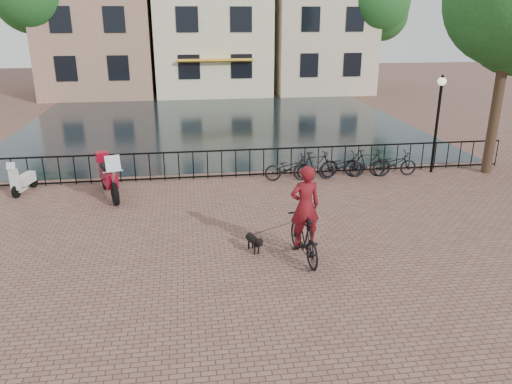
{
  "coord_description": "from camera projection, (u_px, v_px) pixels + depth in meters",
  "views": [
    {
      "loc": [
        -1.72,
        -8.89,
        5.48
      ],
      "look_at": [
        0.0,
        3.0,
        1.2
      ],
      "focal_mm": 35.0,
      "sensor_mm": 36.0,
      "label": 1
    }
  ],
  "objects": [
    {
      "name": "canal_water",
      "position": [
        218.0,
        124.0,
        26.49
      ],
      "size": [
        20.0,
        20.0,
        0.0
      ],
      "primitive_type": "plane",
      "color": "black",
      "rests_on": "ground"
    },
    {
      "name": "canal_house_mid",
      "position": [
        210.0,
        9.0,
        36.42
      ],
      "size": [
        8.0,
        9.5,
        11.8
      ],
      "color": "beige",
      "rests_on": "ground"
    },
    {
      "name": "parked_bike_0",
      "position": [
        289.0,
        168.0,
        17.35
      ],
      "size": [
        1.73,
        0.63,
        0.9
      ],
      "primitive_type": "imported",
      "rotation": [
        0.0,
        0.0,
        1.55
      ],
      "color": "black",
      "rests_on": "ground"
    },
    {
      "name": "lamp_post",
      "position": [
        439.0,
        108.0,
        17.62
      ],
      "size": [
        0.3,
        0.3,
        3.45
      ],
      "color": "black",
      "rests_on": "ground"
    },
    {
      "name": "motorcycle",
      "position": [
        108.0,
        172.0,
        15.69
      ],
      "size": [
        1.22,
        2.32,
        1.62
      ],
      "rotation": [
        0.0,
        0.0,
        0.32
      ],
      "color": "maroon",
      "rests_on": "ground"
    },
    {
      "name": "parked_bike_1",
      "position": [
        316.0,
        165.0,
        17.46
      ],
      "size": [
        1.71,
        0.68,
        1.0
      ],
      "primitive_type": "imported",
      "rotation": [
        0.0,
        0.0,
        1.7
      ],
      "color": "black",
      "rests_on": "ground"
    },
    {
      "name": "dog",
      "position": [
        254.0,
        242.0,
        12.16
      ],
      "size": [
        0.45,
        0.75,
        0.48
      ],
      "rotation": [
        0.0,
        0.0,
        0.33
      ],
      "color": "black",
      "rests_on": "ground"
    },
    {
      "name": "tree_far_right",
      "position": [
        376.0,
        2.0,
        35.02
      ],
      "size": [
        4.76,
        4.76,
        8.76
      ],
      "color": "black",
      "rests_on": "ground"
    },
    {
      "name": "cyclist",
      "position": [
        305.0,
        219.0,
        11.53
      ],
      "size": [
        0.9,
        2.02,
        2.69
      ],
      "rotation": [
        0.0,
        0.0,
        3.25
      ],
      "color": "black",
      "rests_on": "ground"
    },
    {
      "name": "parked_bike_4",
      "position": [
        393.0,
        163.0,
        17.86
      ],
      "size": [
        1.74,
        0.68,
        0.9
      ],
      "primitive_type": "imported",
      "rotation": [
        0.0,
        0.0,
        1.52
      ],
      "color": "black",
      "rests_on": "ground"
    },
    {
      "name": "ground",
      "position": [
        277.0,
        294.0,
        10.36
      ],
      "size": [
        100.0,
        100.0,
        0.0
      ],
      "primitive_type": "plane",
      "color": "brown",
      "rests_on": "ground"
    },
    {
      "name": "canal_house_left",
      "position": [
        96.0,
        1.0,
        35.17
      ],
      "size": [
        7.5,
        9.0,
        12.8
      ],
      "color": "#996659",
      "rests_on": "ground"
    },
    {
      "name": "parked_bike_3",
      "position": [
        368.0,
        163.0,
        17.72
      ],
      "size": [
        1.7,
        0.63,
        1.0
      ],
      "primitive_type": "imported",
      "rotation": [
        0.0,
        0.0,
        1.47
      ],
      "color": "black",
      "rests_on": "ground"
    },
    {
      "name": "parked_bike_2",
      "position": [
        342.0,
        166.0,
        17.6
      ],
      "size": [
        1.76,
        0.72,
        0.9
      ],
      "primitive_type": "imported",
      "rotation": [
        0.0,
        0.0,
        1.65
      ],
      "color": "black",
      "rests_on": "ground"
    },
    {
      "name": "scooter",
      "position": [
        23.0,
        175.0,
        16.11
      ],
      "size": [
        0.69,
        1.35,
        1.21
      ],
      "rotation": [
        0.0,
        0.0,
        -0.25
      ],
      "color": "silver",
      "rests_on": "ground"
    },
    {
      "name": "railing",
      "position": [
        236.0,
        164.0,
        17.65
      ],
      "size": [
        20.0,
        0.05,
        1.02
      ],
      "color": "black",
      "rests_on": "ground"
    }
  ]
}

